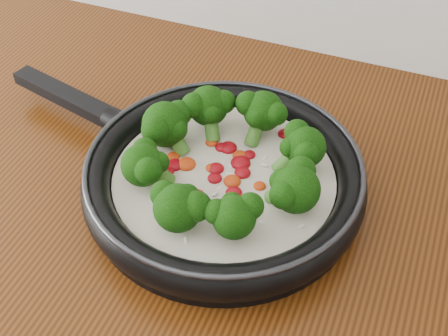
% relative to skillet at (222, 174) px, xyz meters
% --- Properties ---
extents(skillet, '(0.58, 0.42, 0.10)m').
position_rel_skillet_xyz_m(skillet, '(0.00, 0.00, 0.00)').
color(skillet, black).
rests_on(skillet, counter).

